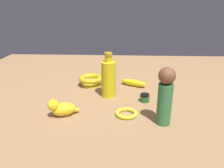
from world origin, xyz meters
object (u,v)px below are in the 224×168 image
at_px(nail_polish_jar, 145,98).
at_px(bowl, 91,80).
at_px(bottle_tall, 109,78).
at_px(banana, 133,83).
at_px(bangle, 126,113).
at_px(cat_figurine, 62,108).
at_px(person_figure_adult, 165,95).

relative_size(nail_polish_jar, bowl, 0.34).
distance_m(bottle_tall, banana, 0.22).
distance_m(bottle_tall, bowl, 0.20).
xyz_separation_m(bangle, banana, (-0.05, -0.36, 0.01)).
xyz_separation_m(cat_figurine, bottle_tall, (-0.19, -0.22, 0.06)).
height_order(nail_polish_jar, banana, same).
distance_m(nail_polish_jar, bowl, 0.36).
bearing_deg(bowl, nail_polish_jar, 144.74).
height_order(nail_polish_jar, person_figure_adult, person_figure_adult).
distance_m(bottle_tall, person_figure_adult, 0.36).
bearing_deg(cat_figurine, person_figure_adult, 174.54).
height_order(bangle, bottle_tall, bottle_tall).
xyz_separation_m(cat_figurine, banana, (-0.32, -0.38, -0.02)).
xyz_separation_m(banana, person_figure_adult, (-0.10, 0.42, 0.10)).
bearing_deg(cat_figurine, bangle, -175.69).
relative_size(cat_figurine, nail_polish_jar, 2.71).
bearing_deg(bottle_tall, bangle, 113.80).
bearing_deg(banana, bangle, -70.87).
bearing_deg(person_figure_adult, bangle, -22.72).
relative_size(bangle, person_figure_adult, 0.41).
xyz_separation_m(nail_polish_jar, person_figure_adult, (-0.05, 0.21, 0.10)).
bearing_deg(nail_polish_jar, banana, -77.75).
height_order(bangle, banana, banana).
relative_size(cat_figurine, person_figure_adult, 0.54).
height_order(bottle_tall, banana, bottle_tall).
bearing_deg(person_figure_adult, bottle_tall, -48.31).
relative_size(bowl, banana, 0.89).
height_order(bangle, person_figure_adult, person_figure_adult).
distance_m(cat_figurine, bottle_tall, 0.30).
height_order(bottle_tall, person_figure_adult, person_figure_adult).
bearing_deg(nail_polish_jar, cat_figurine, 24.50).
xyz_separation_m(bottle_tall, bowl, (0.11, -0.15, -0.06)).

